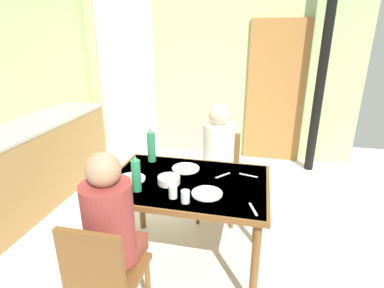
{
  "coord_description": "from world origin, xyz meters",
  "views": [
    {
      "loc": [
        0.74,
        -2.22,
        1.84
      ],
      "look_at": [
        0.25,
        -0.01,
        1.0
      ],
      "focal_mm": 28.68,
      "sensor_mm": 36.0,
      "label": 1
    }
  ],
  "objects": [
    {
      "name": "ground_plane",
      "position": [
        0.0,
        0.0,
        0.0
      ],
      "size": [
        6.15,
        6.15,
        0.0
      ],
      "primitive_type": "plane",
      "color": "silver"
    },
    {
      "name": "wall_back",
      "position": [
        0.0,
        2.37,
        1.41
      ],
      "size": [
        4.19,
        0.1,
        2.81
      ],
      "primitive_type": "cube",
      "color": "#AFC381",
      "rests_on": "ground_plane"
    },
    {
      "name": "wall_left",
      "position": [
        -1.99,
        0.59,
        1.41
      ],
      "size": [
        0.1,
        3.55,
        2.81
      ],
      "primitive_type": "cube",
      "color": "#B0C383",
      "rests_on": "ground_plane"
    },
    {
      "name": "door_wooden",
      "position": [
        0.95,
        2.29,
        1.0
      ],
      "size": [
        0.8,
        0.05,
        2.0
      ],
      "primitive_type": "cube",
      "color": "#A06834",
      "rests_on": "ground_plane"
    },
    {
      "name": "stove_pipe_column",
      "position": [
        1.48,
        2.02,
        1.41
      ],
      "size": [
        0.12,
        0.12,
        2.81
      ],
      "primitive_type": "cylinder",
      "color": "black",
      "rests_on": "ground_plane"
    },
    {
      "name": "curtain_panel",
      "position": [
        -1.3,
        2.27,
        1.18
      ],
      "size": [
        0.9,
        0.03,
        2.36
      ],
      "primitive_type": "cube",
      "color": "white",
      "rests_on": "ground_plane"
    },
    {
      "name": "kitchen_counter",
      "position": [
        -1.66,
        0.51,
        0.45
      ],
      "size": [
        0.61,
        2.05,
        0.91
      ],
      "color": "olive",
      "rests_on": "ground_plane"
    },
    {
      "name": "dining_table",
      "position": [
        0.25,
        -0.16,
        0.67
      ],
      "size": [
        1.23,
        0.86,
        0.75
      ],
      "color": "brown",
      "rests_on": "ground_plane"
    },
    {
      "name": "chair_near_diner",
      "position": [
        -0.07,
        -0.95,
        0.5
      ],
      "size": [
        0.4,
        0.4,
        0.87
      ],
      "color": "brown",
      "rests_on": "ground_plane"
    },
    {
      "name": "chair_far_diner",
      "position": [
        0.39,
        0.62,
        0.5
      ],
      "size": [
        0.4,
        0.4,
        0.87
      ],
      "rotation": [
        0.0,
        0.0,
        3.14
      ],
      "color": "brown",
      "rests_on": "ground_plane"
    },
    {
      "name": "person_near_diner",
      "position": [
        -0.07,
        -0.81,
        0.78
      ],
      "size": [
        0.3,
        0.37,
        0.77
      ],
      "color": "brown",
      "rests_on": "ground_plane"
    },
    {
      "name": "person_far_diner",
      "position": [
        0.39,
        0.48,
        0.78
      ],
      "size": [
        0.3,
        0.37,
        0.77
      ],
      "rotation": [
        0.0,
        0.0,
        3.14
      ],
      "color": "silver",
      "rests_on": "ground_plane"
    },
    {
      "name": "water_bottle_green_near",
      "position": [
        -0.08,
        -0.39,
        0.88
      ],
      "size": [
        0.07,
        0.07,
        0.27
      ],
      "color": "#25854F",
      "rests_on": "dining_table"
    },
    {
      "name": "water_bottle_green_far",
      "position": [
        -0.15,
        0.15,
        0.9
      ],
      "size": [
        0.07,
        0.07,
        0.3
      ],
      "color": "#297E4C",
      "rests_on": "dining_table"
    },
    {
      "name": "serving_bowl_center",
      "position": [
        0.12,
        -0.23,
        0.78
      ],
      "size": [
        0.17,
        0.17,
        0.05
      ],
      "primitive_type": "cylinder",
      "color": "silver",
      "rests_on": "dining_table"
    },
    {
      "name": "dinner_plate_near_left",
      "position": [
        0.18,
        0.05,
        0.76
      ],
      "size": [
        0.23,
        0.23,
        0.01
      ],
      "primitive_type": "cylinder",
      "color": "white",
      "rests_on": "dining_table"
    },
    {
      "name": "dinner_plate_near_right",
      "position": [
        0.43,
        -0.33,
        0.76
      ],
      "size": [
        0.22,
        0.22,
        0.01
      ],
      "primitive_type": "cylinder",
      "color": "white",
      "rests_on": "dining_table"
    },
    {
      "name": "dinner_plate_far_center",
      "position": [
        -0.19,
        -0.24,
        0.76
      ],
      "size": [
        0.22,
        0.22,
        0.01
      ],
      "primitive_type": "cylinder",
      "color": "white",
      "rests_on": "dining_table"
    },
    {
      "name": "drinking_glass_by_near_diner",
      "position": [
        0.3,
        -0.47,
        0.8
      ],
      "size": [
        0.06,
        0.06,
        0.09
      ],
      "primitive_type": "cylinder",
      "color": "silver",
      "rests_on": "dining_table"
    },
    {
      "name": "drinking_glass_by_far_diner",
      "position": [
        0.21,
        -0.43,
        0.8
      ],
      "size": [
        0.06,
        0.06,
        0.1
      ],
      "primitive_type": "cylinder",
      "color": "silver",
      "rests_on": "dining_table"
    },
    {
      "name": "cutlery_knife_near",
      "position": [
        0.5,
        -0.01,
        0.76
      ],
      "size": [
        0.11,
        0.12,
        0.0
      ],
      "primitive_type": "cube",
      "rotation": [
        0.0,
        0.0,
        4.01
      ],
      "color": "silver",
      "rests_on": "dining_table"
    },
    {
      "name": "cutlery_fork_near",
      "position": [
        0.75,
        -0.46,
        0.76
      ],
      "size": [
        0.07,
        0.15,
        0.0
      ],
      "primitive_type": "cube",
      "rotation": [
        0.0,
        0.0,
        5.06
      ],
      "color": "silver",
      "rests_on": "dining_table"
    },
    {
      "name": "cutlery_knife_far",
      "position": [
        0.7,
        0.03,
        0.76
      ],
      "size": [
        0.15,
        0.05,
        0.0
      ],
      "primitive_type": "cube",
      "rotation": [
        0.0,
        0.0,
        6.04
      ],
      "color": "silver",
      "rests_on": "dining_table"
    }
  ]
}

